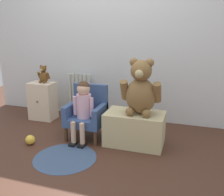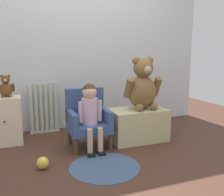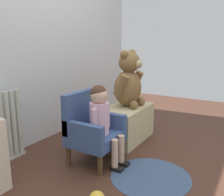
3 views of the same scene
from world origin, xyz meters
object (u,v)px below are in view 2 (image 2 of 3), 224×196
small_teddy_bear (6,87)px  toy_ball (43,163)px  child_armchair (88,119)px  floor_rug (105,166)px  radiator (44,108)px  large_teddy_bear (143,86)px  child_figure (90,107)px  small_dresser (5,121)px  low_bench (138,125)px

small_teddy_bear → toy_ball: size_ratio=2.28×
child_armchair → floor_rug: size_ratio=0.97×
radiator → large_teddy_bear: (1.06, -0.69, 0.32)m
child_figure → small_teddy_bear: 0.98m
small_teddy_bear → toy_ball: small_teddy_bear is taller
large_teddy_bear → small_teddy_bear: (-1.48, 0.42, 0.01)m
child_figure → small_teddy_bear: size_ratio=2.85×
child_armchair → toy_ball: child_armchair is taller
small_teddy_bear → small_dresser: bearing=-148.6°
child_armchair → child_figure: bearing=-90.0°
floor_rug → small_dresser: bearing=132.1°
child_armchair → small_teddy_bear: small_teddy_bear is taller
large_teddy_bear → toy_ball: size_ratio=5.59×
child_figure → low_bench: bearing=6.5°
toy_ball → small_teddy_bear: bearing=109.9°
floor_rug → toy_ball: (-0.53, 0.16, 0.05)m
low_bench → large_teddy_bear: large_teddy_bear is taller
child_figure → large_teddy_bear: large_teddy_bear is taller
child_figure → low_bench: (0.60, 0.07, -0.27)m
radiator → toy_ball: size_ratio=5.88×
child_figure → small_dresser: bearing=151.1°
large_teddy_bear → low_bench: bearing=-172.5°
child_armchair → small_teddy_bear: size_ratio=2.54×
small_teddy_bear → toy_ball: 1.04m
child_armchair → large_teddy_bear: large_teddy_bear is taller
small_dresser → child_armchair: child_armchair is taller
small_dresser → low_bench: 1.51m
radiator → child_figure: (0.41, -0.76, 0.14)m
child_figure → floor_rug: size_ratio=1.09×
radiator → child_figure: size_ratio=0.91×
small_dresser → small_teddy_bear: size_ratio=2.17×
low_bench → large_teddy_bear: bearing=7.5°
child_armchair → child_figure: child_figure is taller
large_teddy_bear → child_figure: bearing=-173.4°
small_dresser → small_teddy_bear: bearing=31.4°
child_armchair → low_bench: 0.61m
small_dresser → floor_rug: small_dresser is taller
small_dresser → large_teddy_bear: 1.61m
small_teddy_bear → child_figure: bearing=-31.1°
radiator → child_figure: bearing=-61.9°
small_dresser → small_teddy_bear: 0.38m
small_dresser → large_teddy_bear: (1.51, -0.40, 0.37)m
child_armchair → floor_rug: bearing=-90.4°
child_armchair → toy_ball: (-0.53, -0.42, -0.25)m
radiator → toy_ball: (-0.13, -1.07, -0.26)m
child_figure → floor_rug: (-0.00, -0.47, -0.45)m
toy_ball → child_figure: bearing=30.2°
low_bench → floor_rug: bearing=-138.1°
small_dresser → child_figure: child_figure is taller
low_bench → toy_ball: low_bench is taller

